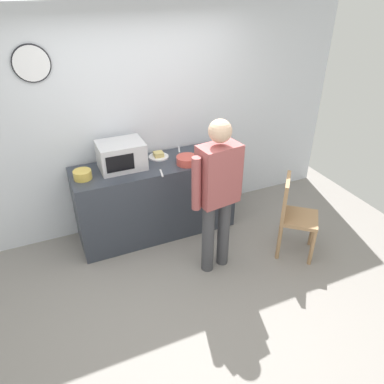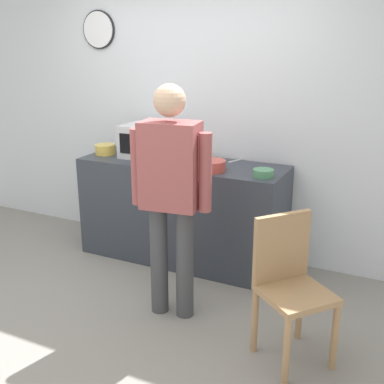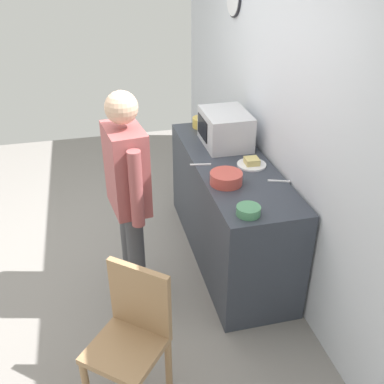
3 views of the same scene
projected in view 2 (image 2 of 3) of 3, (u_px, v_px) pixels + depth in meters
name	position (u px, v px, depth m)	size (l,w,h in m)	color
ground_plane	(99.00, 320.00, 3.53)	(6.00, 6.00, 0.00)	gray
back_wall	(192.00, 114.00, 4.51)	(5.40, 0.13, 2.60)	silver
kitchen_counter	(182.00, 211.00, 4.41)	(1.87, 0.62, 0.93)	#333842
microwave	(151.00, 141.00, 4.41)	(0.50, 0.39, 0.30)	silver
sandwich_plate	(200.00, 158.00, 4.33)	(0.24, 0.24, 0.07)	white
salad_bowl	(211.00, 166.00, 3.97)	(0.25, 0.25, 0.09)	#C64C42
cereal_bowl	(263.00, 173.00, 3.80)	(0.16, 0.16, 0.06)	#4C8E60
mixing_bowl	(105.00, 149.00, 4.55)	(0.19, 0.19, 0.09)	gold
fork_utensil	(168.00, 169.00, 4.04)	(0.17, 0.02, 0.01)	silver
spoon_utensil	(235.00, 161.00, 4.30)	(0.17, 0.02, 0.01)	silver
person_standing	(171.00, 187.00, 3.33)	(0.59, 0.29, 1.70)	#424247
wooden_chair	(289.00, 281.00, 3.01)	(0.56, 0.56, 0.94)	#A87F56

